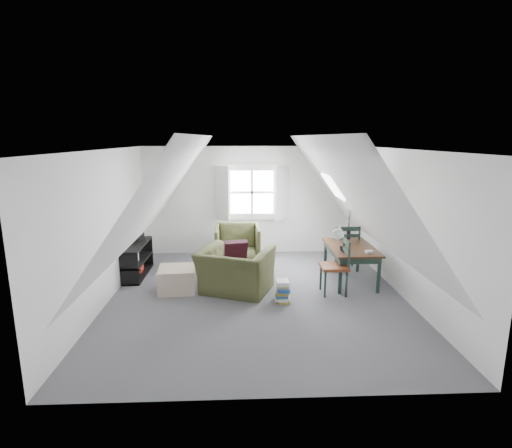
{
  "coord_description": "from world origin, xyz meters",
  "views": [
    {
      "loc": [
        -0.3,
        -6.45,
        2.68
      ],
      "look_at": [
        0.0,
        0.6,
        1.16
      ],
      "focal_mm": 28.0,
      "sensor_mm": 36.0,
      "label": 1
    }
  ],
  "objects_px": {
    "armchair_near": "(236,291)",
    "ottoman": "(177,279)",
    "dining_chair_near": "(336,266)",
    "magazine_stack": "(283,291)",
    "armchair_far": "(238,265)",
    "dining_table": "(351,251)",
    "media_shelf": "(135,262)",
    "dining_chair_far": "(348,247)"
  },
  "relations": [
    {
      "from": "armchair_far",
      "to": "dining_chair_near",
      "type": "xyz_separation_m",
      "value": [
        1.72,
        -1.67,
        0.51
      ]
    },
    {
      "from": "dining_chair_far",
      "to": "dining_chair_near",
      "type": "relative_size",
      "value": 0.98
    },
    {
      "from": "armchair_near",
      "to": "dining_chair_far",
      "type": "xyz_separation_m",
      "value": [
        2.29,
        1.1,
        0.5
      ]
    },
    {
      "from": "armchair_near",
      "to": "magazine_stack",
      "type": "distance_m",
      "value": 0.95
    },
    {
      "from": "dining_table",
      "to": "armchair_near",
      "type": "bearing_deg",
      "value": -164.25
    },
    {
      "from": "dining_chair_far",
      "to": "media_shelf",
      "type": "xyz_separation_m",
      "value": [
        -4.29,
        -0.18,
        -0.21
      ]
    },
    {
      "from": "armchair_near",
      "to": "magazine_stack",
      "type": "xyz_separation_m",
      "value": [
        0.79,
        -0.49,
        0.18
      ]
    },
    {
      "from": "ottoman",
      "to": "dining_table",
      "type": "xyz_separation_m",
      "value": [
        3.22,
        0.35,
        0.39
      ]
    },
    {
      "from": "dining_chair_near",
      "to": "magazine_stack",
      "type": "distance_m",
      "value": 1.07
    },
    {
      "from": "magazine_stack",
      "to": "dining_chair_near",
      "type": "bearing_deg",
      "value": 19.22
    },
    {
      "from": "armchair_far",
      "to": "magazine_stack",
      "type": "relative_size",
      "value": 2.62
    },
    {
      "from": "dining_table",
      "to": "dining_chair_near",
      "type": "bearing_deg",
      "value": -120.7
    },
    {
      "from": "armchair_far",
      "to": "magazine_stack",
      "type": "height_order",
      "value": "armchair_far"
    },
    {
      "from": "armchair_near",
      "to": "dining_chair_near",
      "type": "distance_m",
      "value": 1.83
    },
    {
      "from": "ottoman",
      "to": "dining_chair_far",
      "type": "relative_size",
      "value": 0.66
    },
    {
      "from": "dining_chair_far",
      "to": "dining_chair_near",
      "type": "height_order",
      "value": "dining_chair_near"
    },
    {
      "from": "armchair_near",
      "to": "dining_chair_far",
      "type": "bearing_deg",
      "value": -133.08
    },
    {
      "from": "armchair_near",
      "to": "media_shelf",
      "type": "bearing_deg",
      "value": -3.74
    },
    {
      "from": "dining_chair_far",
      "to": "magazine_stack",
      "type": "bearing_deg",
      "value": 26.01
    },
    {
      "from": "ottoman",
      "to": "dining_chair_far",
      "type": "xyz_separation_m",
      "value": [
        3.34,
        1.01,
        0.29
      ]
    },
    {
      "from": "dining_chair_near",
      "to": "magazine_stack",
      "type": "height_order",
      "value": "dining_chair_near"
    },
    {
      "from": "dining_chair_near",
      "to": "magazine_stack",
      "type": "bearing_deg",
      "value": -87.49
    },
    {
      "from": "ottoman",
      "to": "magazine_stack",
      "type": "xyz_separation_m",
      "value": [
        1.83,
        -0.59,
        -0.03
      ]
    },
    {
      "from": "armchair_far",
      "to": "media_shelf",
      "type": "height_order",
      "value": "media_shelf"
    },
    {
      "from": "armchair_near",
      "to": "dining_chair_near",
      "type": "height_order",
      "value": "dining_chair_near"
    },
    {
      "from": "dining_table",
      "to": "dining_chair_far",
      "type": "height_order",
      "value": "dining_chair_far"
    },
    {
      "from": "dining_chair_far",
      "to": "magazine_stack",
      "type": "height_order",
      "value": "dining_chair_far"
    },
    {
      "from": "ottoman",
      "to": "media_shelf",
      "type": "height_order",
      "value": "media_shelf"
    },
    {
      "from": "dining_table",
      "to": "media_shelf",
      "type": "relative_size",
      "value": 1.1
    },
    {
      "from": "media_shelf",
      "to": "magazine_stack",
      "type": "relative_size",
      "value": 3.42
    },
    {
      "from": "dining_chair_near",
      "to": "media_shelf",
      "type": "xyz_separation_m",
      "value": [
        -3.74,
        1.08,
        -0.22
      ]
    },
    {
      "from": "armchair_near",
      "to": "ottoman",
      "type": "xyz_separation_m",
      "value": [
        -1.05,
        0.09,
        0.21
      ]
    },
    {
      "from": "armchair_far",
      "to": "media_shelf",
      "type": "relative_size",
      "value": 0.76
    },
    {
      "from": "armchair_far",
      "to": "media_shelf",
      "type": "xyz_separation_m",
      "value": [
        -2.03,
        -0.59,
        0.29
      ]
    },
    {
      "from": "armchair_near",
      "to": "dining_table",
      "type": "distance_m",
      "value": 2.29
    },
    {
      "from": "armchair_near",
      "to": "dining_table",
      "type": "height_order",
      "value": "dining_table"
    },
    {
      "from": "armchair_far",
      "to": "magazine_stack",
      "type": "bearing_deg",
      "value": -70.07
    },
    {
      "from": "dining_table",
      "to": "dining_chair_near",
      "type": "xyz_separation_m",
      "value": [
        -0.42,
        -0.59,
        -0.09
      ]
    },
    {
      "from": "armchair_near",
      "to": "media_shelf",
      "type": "height_order",
      "value": "media_shelf"
    },
    {
      "from": "armchair_near",
      "to": "dining_table",
      "type": "bearing_deg",
      "value": -147.37
    },
    {
      "from": "ottoman",
      "to": "media_shelf",
      "type": "xyz_separation_m",
      "value": [
        -0.95,
        0.83,
        0.08
      ]
    },
    {
      "from": "ottoman",
      "to": "dining_chair_far",
      "type": "bearing_deg",
      "value": 16.84
    }
  ]
}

